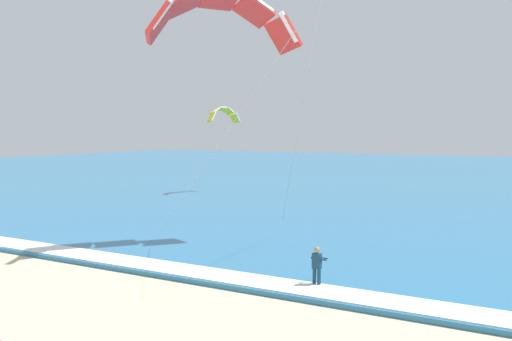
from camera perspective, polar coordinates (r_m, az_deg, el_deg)
name	(u,v)px	position (r m, az deg, el deg)	size (l,w,h in m)	color
sea	(478,176)	(77.82, 22.59, -0.55)	(200.00, 120.00, 0.20)	teal
surf_foam	(292,286)	(20.85, 3.84, -12.22)	(200.00, 1.68, 0.04)	white
surfboard	(317,289)	(21.24, 6.47, -12.47)	(0.53, 1.43, 0.09)	#E04C38
kitesurfer	(317,266)	(21.01, 6.52, -10.07)	(0.55, 0.54, 1.69)	#143347
kite_primary	(222,14)	(29.09, -3.61, 16.33)	(10.13, 8.30, 12.33)	red
kite_distant	(223,113)	(52.14, -3.58, 6.11)	(1.45, 4.40, 1.59)	yellow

